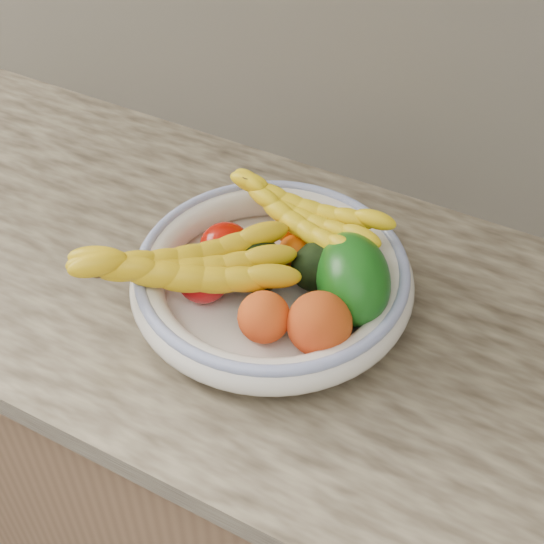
% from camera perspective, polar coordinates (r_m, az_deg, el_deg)
% --- Properties ---
extents(kitchen_counter, '(2.44, 0.66, 1.40)m').
position_cam_1_polar(kitchen_counter, '(1.44, 0.49, -13.67)').
color(kitchen_counter, brown).
rests_on(kitchen_counter, ground).
extents(fruit_bowl, '(0.39, 0.39, 0.08)m').
position_cam_1_polar(fruit_bowl, '(1.04, -0.00, -0.45)').
color(fruit_bowl, silver).
rests_on(fruit_bowl, kitchen_counter).
extents(clementine_back_left, '(0.06, 0.06, 0.04)m').
position_cam_1_polar(clementine_back_left, '(1.11, 1.34, 3.34)').
color(clementine_back_left, orange).
rests_on(clementine_back_left, fruit_bowl).
extents(clementine_back_right, '(0.06, 0.06, 0.05)m').
position_cam_1_polar(clementine_back_right, '(1.10, 4.12, 2.70)').
color(clementine_back_right, '#ED5F04').
rests_on(clementine_back_right, fruit_bowl).
extents(clementine_back_mid, '(0.07, 0.07, 0.05)m').
position_cam_1_polar(clementine_back_mid, '(1.07, 1.95, 1.44)').
color(clementine_back_mid, '#F06105').
rests_on(clementine_back_mid, fruit_bowl).
extents(tomato_left, '(0.08, 0.08, 0.07)m').
position_cam_1_polar(tomato_left, '(1.07, -3.52, 1.96)').
color(tomato_left, '#A90A00').
rests_on(tomato_left, fruit_bowl).
extents(tomato_near_left, '(0.07, 0.07, 0.07)m').
position_cam_1_polar(tomato_near_left, '(1.02, -5.20, -0.50)').
color(tomato_near_left, '#B00E11').
rests_on(tomato_near_left, fruit_bowl).
extents(avocado_center, '(0.10, 0.11, 0.06)m').
position_cam_1_polar(avocado_center, '(1.04, -0.92, 0.51)').
color(avocado_center, black).
rests_on(avocado_center, fruit_bowl).
extents(avocado_right, '(0.13, 0.14, 0.08)m').
position_cam_1_polar(avocado_right, '(1.04, 4.30, 0.62)').
color(avocado_right, black).
rests_on(avocado_right, fruit_bowl).
extents(green_mango, '(0.19, 0.19, 0.13)m').
position_cam_1_polar(green_mango, '(1.01, 6.09, -0.48)').
color(green_mango, '#0F4F0E').
rests_on(green_mango, fruit_bowl).
extents(peach_front, '(0.07, 0.07, 0.07)m').
position_cam_1_polar(peach_front, '(0.97, -0.61, -3.42)').
color(peach_front, orange).
rests_on(peach_front, fruit_bowl).
extents(peach_right, '(0.10, 0.10, 0.08)m').
position_cam_1_polar(peach_right, '(0.96, 3.59, -3.91)').
color(peach_right, orange).
rests_on(peach_right, fruit_bowl).
extents(banana_bunch_back, '(0.28, 0.14, 0.08)m').
position_cam_1_polar(banana_bunch_back, '(1.07, 2.30, 4.01)').
color(banana_bunch_back, yellow).
rests_on(banana_bunch_back, fruit_bowl).
extents(banana_bunch_front, '(0.32, 0.29, 0.09)m').
position_cam_1_polar(banana_bunch_front, '(1.01, -6.54, 0.08)').
color(banana_bunch_front, yellow).
rests_on(banana_bunch_front, fruit_bowl).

